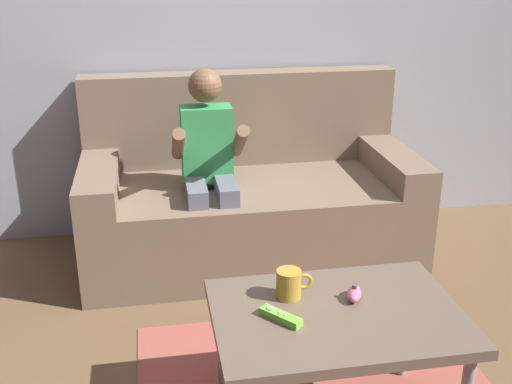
{
  "coord_description": "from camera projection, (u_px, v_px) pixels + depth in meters",
  "views": [
    {
      "loc": [
        -0.36,
        -1.54,
        1.47
      ],
      "look_at": [
        0.04,
        0.7,
        0.59
      ],
      "focal_mm": 43.53,
      "sensor_mm": 36.0,
      "label": 1
    }
  ],
  "objects": [
    {
      "name": "game_remote_lime_near_edge",
      "position": [
        281.0,
        317.0,
        1.86
      ],
      "size": [
        0.12,
        0.13,
        0.03
      ],
      "color": "#72C638",
      "rests_on": "coffee_table"
    },
    {
      "name": "person_seated_on_couch",
      "position": [
        209.0,
        163.0,
        2.87
      ],
      "size": [
        0.34,
        0.41,
        0.98
      ],
      "color": "slate",
      "rests_on": "ground"
    },
    {
      "name": "coffee_mug",
      "position": [
        290.0,
        284.0,
        1.97
      ],
      "size": [
        0.12,
        0.08,
        0.1
      ],
      "color": "#B78C2D",
      "rests_on": "coffee_table"
    },
    {
      "name": "couch",
      "position": [
        248.0,
        197.0,
        3.17
      ],
      "size": [
        1.64,
        0.8,
        0.9
      ],
      "color": "#75604C",
      "rests_on": "ground"
    },
    {
      "name": "nunchuk_pink",
      "position": [
        354.0,
        294.0,
        1.97
      ],
      "size": [
        0.08,
        0.1,
        0.05
      ],
      "color": "pink",
      "rests_on": "coffee_table"
    },
    {
      "name": "coffee_table",
      "position": [
        337.0,
        324.0,
        1.92
      ],
      "size": [
        0.77,
        0.54,
        0.44
      ],
      "color": "brown",
      "rests_on": "ground"
    }
  ]
}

